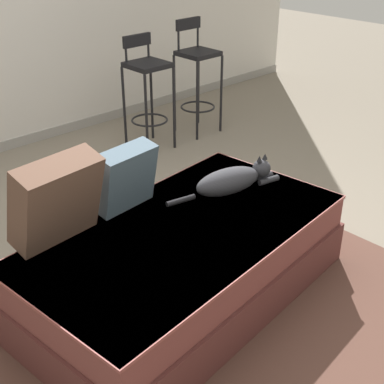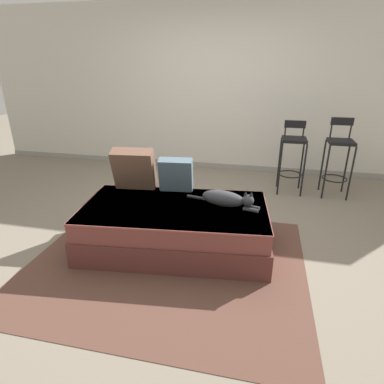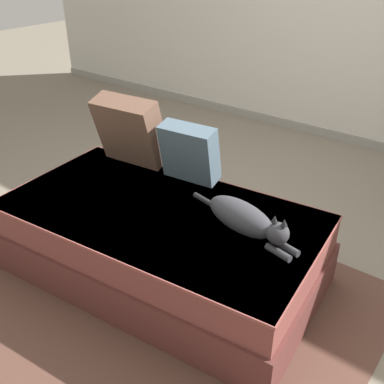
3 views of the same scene
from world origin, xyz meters
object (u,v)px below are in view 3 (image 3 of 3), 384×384
Objects in this scene: couch at (161,242)px; throw_pillow_corner at (130,131)px; cat at (245,219)px; throw_pillow_middle at (189,153)px.

throw_pillow_corner is (-0.53, 0.33, 0.45)m from couch.
throw_pillow_corner is 0.63× the size of cat.
throw_pillow_corner is 1.26× the size of throw_pillow_middle.
couch is at bearing -167.22° from cat.
throw_pillow_middle is at bearing 102.54° from couch.
couch is 4.09× the size of throw_pillow_corner.
couch is at bearing -77.46° from throw_pillow_middle.
throw_pillow_corner reaches higher than couch.
couch is 2.58× the size of cat.
cat reaches higher than couch.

